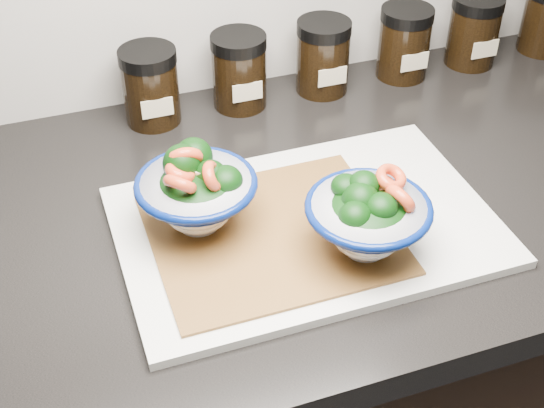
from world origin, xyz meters
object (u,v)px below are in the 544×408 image
object	(u,v)px
spice_jar_a	(151,86)
bowl_right	(367,218)
spice_jar_d	(404,43)
spice_jar_e	(474,31)
spice_jar_b	(239,71)
cutting_board	(306,226)
bowl_left	(197,192)
spice_jar_c	(323,56)

from	to	relation	value
spice_jar_a	bowl_right	bearing A→B (deg)	-65.95
spice_jar_d	spice_jar_e	xyz separation A→B (m)	(0.12, 0.00, 0.00)
bowl_right	spice_jar_e	size ratio (longest dim) A/B	1.27
bowl_right	spice_jar_b	world-z (taller)	same
bowl_right	spice_jar_e	world-z (taller)	same
cutting_board	spice_jar_b	bearing A→B (deg)	87.73
spice_jar_e	spice_jar_d	bearing A→B (deg)	180.00
cutting_board	spice_jar_b	distance (m)	0.31
cutting_board	bowl_left	world-z (taller)	bowl_left
spice_jar_b	spice_jar_c	size ratio (longest dim) A/B	1.00
spice_jar_a	spice_jar_d	size ratio (longest dim) A/B	1.00
bowl_left	spice_jar_d	distance (m)	0.48
bowl_left	spice_jar_e	world-z (taller)	bowl_left
bowl_left	bowl_right	bearing A→B (deg)	-32.22
bowl_left	spice_jar_c	xyz separation A→B (m)	(0.27, 0.27, -0.01)
spice_jar_a	spice_jar_e	world-z (taller)	same
bowl_left	spice_jar_b	xyz separation A→B (m)	(0.13, 0.27, -0.01)
cutting_board	bowl_right	world-z (taller)	bowl_right
spice_jar_c	cutting_board	bearing A→B (deg)	-115.49
bowl_left	spice_jar_a	world-z (taller)	bowl_left
cutting_board	spice_jar_d	world-z (taller)	spice_jar_d
bowl_right	spice_jar_c	bearing A→B (deg)	75.05
spice_jar_d	spice_jar_a	bearing A→B (deg)	180.00
bowl_right	spice_jar_b	distance (m)	0.37
cutting_board	spice_jar_a	distance (m)	0.33
bowl_right	spice_jar_d	distance (m)	0.44
bowl_left	spice_jar_c	size ratio (longest dim) A/B	1.27
bowl_left	spice_jar_e	distance (m)	0.59
cutting_board	spice_jar_d	bearing A→B (deg)	47.15
spice_jar_b	bowl_left	bearing A→B (deg)	-116.87
spice_jar_b	spice_jar_a	bearing A→B (deg)	180.00
cutting_board	spice_jar_c	size ratio (longest dim) A/B	3.98
bowl_right	spice_jar_e	bearing A→B (deg)	45.88
spice_jar_a	spice_jar_c	bearing A→B (deg)	0.00
spice_jar_e	cutting_board	bearing A→B (deg)	-143.19
spice_jar_a	spice_jar_d	xyz separation A→B (m)	(0.40, 0.00, 0.00)
spice_jar_d	spice_jar_e	distance (m)	0.12
spice_jar_c	spice_jar_e	world-z (taller)	same
cutting_board	bowl_left	bearing A→B (deg)	162.74
cutting_board	spice_jar_c	bearing A→B (deg)	64.51
spice_jar_d	bowl_left	bearing A→B (deg)	-146.69
spice_jar_a	spice_jar_e	distance (m)	0.53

